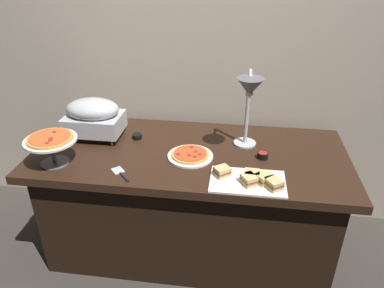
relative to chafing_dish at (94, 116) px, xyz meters
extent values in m
plane|color=#38332D|center=(0.64, -0.11, -0.91)|extent=(8.00, 8.00, 0.00)
cube|color=#B7A893|center=(0.64, 0.39, 0.29)|extent=(4.40, 0.04, 2.40)
cube|color=black|center=(0.64, -0.11, -0.17)|extent=(1.90, 0.84, 0.05)
cube|color=black|center=(0.64, -0.11, -0.55)|extent=(1.75, 0.74, 0.71)
cylinder|color=#B7BABF|center=(-0.14, -0.10, -0.13)|extent=(0.01, 0.01, 0.04)
cylinder|color=#B7BABF|center=(0.14, -0.10, -0.13)|extent=(0.01, 0.01, 0.04)
cylinder|color=#B7BABF|center=(-0.14, 0.10, -0.13)|extent=(0.01, 0.01, 0.04)
cylinder|color=#B7BABF|center=(0.14, 0.10, -0.13)|extent=(0.01, 0.01, 0.04)
cube|color=#B7BABF|center=(0.00, 0.00, -0.05)|extent=(0.36, 0.25, 0.11)
ellipsoid|color=#B7BABF|center=(0.00, 0.00, 0.05)|extent=(0.34, 0.24, 0.13)
cylinder|color=#B7BABF|center=(0.97, 0.03, -0.14)|extent=(0.14, 0.14, 0.01)
cylinder|color=#B7BABF|center=(0.97, 0.03, 0.10)|extent=(0.02, 0.02, 0.47)
cylinder|color=#B7BABF|center=(0.97, -0.04, 0.33)|extent=(0.02, 0.15, 0.02)
cone|color=#595B60|center=(0.97, -0.11, 0.28)|extent=(0.15, 0.15, 0.10)
sphere|color=#F9EAB2|center=(0.97, -0.11, 0.24)|extent=(0.04, 0.04, 0.04)
cylinder|color=white|center=(0.65, -0.18, -0.14)|extent=(0.27, 0.27, 0.01)
cylinder|color=gold|center=(0.65, -0.18, -0.13)|extent=(0.22, 0.22, 0.01)
cylinder|color=#B74723|center=(0.65, -0.18, -0.12)|extent=(0.20, 0.20, 0.00)
cylinder|color=maroon|center=(0.71, -0.19, -0.12)|extent=(0.02, 0.02, 0.00)
cylinder|color=maroon|center=(0.58, -0.20, -0.12)|extent=(0.02, 0.02, 0.00)
cylinder|color=maroon|center=(0.68, -0.16, -0.12)|extent=(0.02, 0.02, 0.00)
cylinder|color=maroon|center=(0.65, -0.11, -0.12)|extent=(0.02, 0.02, 0.00)
cylinder|color=maroon|center=(0.65, -0.21, -0.12)|extent=(0.02, 0.02, 0.00)
cylinder|color=maroon|center=(0.68, -0.22, -0.12)|extent=(0.02, 0.02, 0.00)
cylinder|color=#595B60|center=(-0.11, -0.36, -0.08)|extent=(0.02, 0.02, 0.14)
cylinder|color=#595B60|center=(-0.11, -0.36, -0.14)|extent=(0.16, 0.16, 0.01)
cylinder|color=white|center=(-0.11, -0.36, 0.00)|extent=(0.29, 0.29, 0.01)
cylinder|color=#C68E42|center=(-0.11, -0.36, 0.02)|extent=(0.25, 0.25, 0.01)
cylinder|color=#C65628|center=(-0.11, -0.36, 0.02)|extent=(0.22, 0.22, 0.00)
cylinder|color=maroon|center=(-0.09, -0.38, 0.03)|extent=(0.02, 0.02, 0.00)
cylinder|color=maroon|center=(-0.11, -0.30, 0.03)|extent=(0.02, 0.02, 0.00)
cylinder|color=maroon|center=(-0.08, -0.40, 0.03)|extent=(0.02, 0.02, 0.00)
cylinder|color=maroon|center=(-0.09, -0.43, 0.03)|extent=(0.02, 0.02, 0.00)
cube|color=white|center=(0.99, -0.40, -0.14)|extent=(0.40, 0.25, 0.01)
cube|color=tan|center=(0.85, -0.36, -0.13)|extent=(0.10, 0.10, 0.02)
cube|color=brown|center=(0.85, -0.36, -0.11)|extent=(0.10, 0.10, 0.01)
cube|color=tan|center=(0.85, -0.36, -0.10)|extent=(0.10, 0.10, 0.02)
cube|color=tan|center=(1.01, -0.38, -0.13)|extent=(0.08, 0.07, 0.02)
cube|color=brown|center=(1.01, -0.38, -0.11)|extent=(0.08, 0.07, 0.01)
cube|color=tan|center=(1.01, -0.38, -0.10)|extent=(0.08, 0.07, 0.02)
cube|color=tan|center=(1.07, -0.40, -0.13)|extent=(0.10, 0.10, 0.02)
cube|color=brown|center=(1.07, -0.40, -0.11)|extent=(0.10, 0.10, 0.01)
cube|color=tan|center=(1.07, -0.40, -0.10)|extent=(0.10, 0.10, 0.02)
cube|color=tan|center=(0.99, -0.42, -0.13)|extent=(0.10, 0.10, 0.02)
cube|color=brown|center=(0.99, -0.42, -0.11)|extent=(0.10, 0.10, 0.01)
cube|color=tan|center=(0.99, -0.42, -0.10)|extent=(0.10, 0.10, 0.02)
cube|color=tan|center=(1.12, -0.44, -0.13)|extent=(0.11, 0.11, 0.02)
cube|color=brown|center=(1.12, -0.44, -0.11)|extent=(0.11, 0.11, 0.01)
cube|color=tan|center=(1.12, -0.44, -0.10)|extent=(0.11, 0.11, 0.02)
cylinder|color=black|center=(0.27, 0.01, -0.13)|extent=(0.06, 0.06, 0.03)
cylinder|color=#562D14|center=(0.27, 0.01, -0.12)|extent=(0.05, 0.05, 0.01)
cylinder|color=black|center=(1.07, -0.13, -0.13)|extent=(0.06, 0.06, 0.04)
cylinder|color=maroon|center=(1.07, -0.13, -0.11)|extent=(0.05, 0.05, 0.01)
cube|color=#B7BABF|center=(0.27, -0.38, -0.15)|extent=(0.09, 0.09, 0.00)
cylinder|color=black|center=(0.33, -0.45, -0.14)|extent=(0.08, 0.08, 0.01)
camera|label=1|loc=(0.91, -2.00, 0.94)|focal=33.75mm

